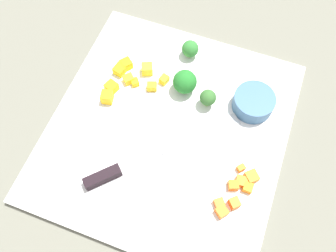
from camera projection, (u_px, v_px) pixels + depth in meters
ground_plane at (168, 131)px, 0.63m from camera, size 4.00×4.00×0.00m
cutting_board at (168, 130)px, 0.63m from camera, size 0.42×0.40×0.01m
prep_bowl at (254, 102)px, 0.63m from camera, size 0.07×0.07×0.03m
chef_knife at (138, 162)px, 0.59m from camera, size 0.22×0.21×0.02m
carrot_dice_0 at (248, 188)px, 0.57m from camera, size 0.02×0.02×0.01m
carrot_dice_1 at (234, 203)px, 0.56m from camera, size 0.02×0.02×0.02m
carrot_dice_2 at (242, 181)px, 0.57m from camera, size 0.02×0.02×0.01m
carrot_dice_3 at (219, 203)px, 0.56m from camera, size 0.02×0.02×0.01m
carrot_dice_4 at (252, 177)px, 0.58m from camera, size 0.03×0.03×0.01m
carrot_dice_5 at (241, 168)px, 0.58m from camera, size 0.02×0.02×0.01m
carrot_dice_6 at (222, 212)px, 0.55m from camera, size 0.02×0.02×0.02m
carrot_dice_7 at (233, 185)px, 0.57m from camera, size 0.02×0.02×0.01m
pepper_dice_0 at (107, 97)px, 0.64m from camera, size 0.02×0.02×0.02m
pepper_dice_1 at (112, 87)px, 0.65m from camera, size 0.03×0.03×0.02m
pepper_dice_2 at (152, 87)px, 0.65m from camera, size 0.02×0.02×0.01m
pepper_dice_3 at (126, 64)px, 0.67m from camera, size 0.03×0.03×0.02m
pepper_dice_4 at (147, 69)px, 0.66m from camera, size 0.03×0.03×0.02m
pepper_dice_5 at (164, 80)px, 0.66m from camera, size 0.02×0.02×0.01m
pepper_dice_6 at (135, 82)px, 0.65m from camera, size 0.02×0.02×0.01m
pepper_dice_7 at (129, 79)px, 0.66m from camera, size 0.02×0.02×0.01m
pepper_dice_8 at (120, 69)px, 0.66m from camera, size 0.03×0.02×0.02m
broccoli_floret_0 at (208, 98)px, 0.62m from camera, size 0.03×0.03×0.04m
broccoli_floret_1 at (183, 81)px, 0.63m from camera, size 0.04×0.04×0.05m
broccoli_floret_2 at (190, 49)px, 0.67m from camera, size 0.03×0.03×0.04m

